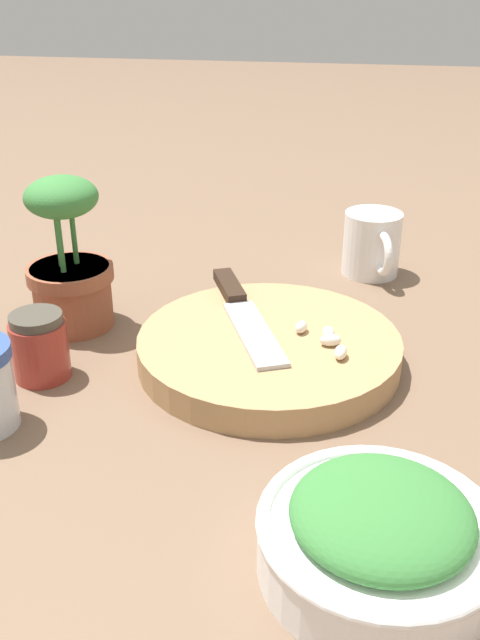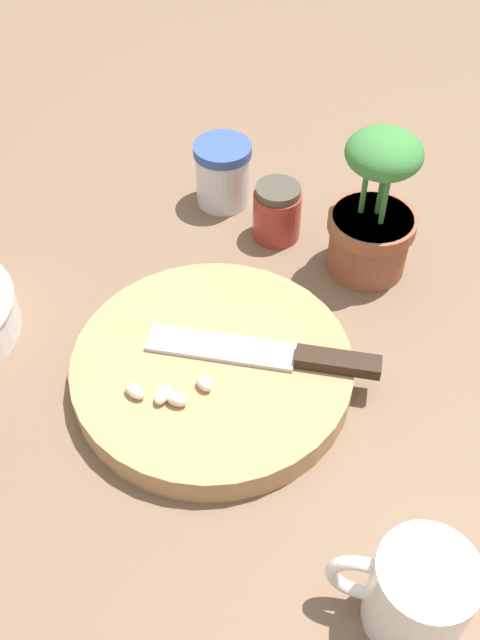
% 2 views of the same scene
% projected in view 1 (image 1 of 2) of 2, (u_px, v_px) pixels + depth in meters
% --- Properties ---
extents(ground_plane, '(5.00, 5.00, 0.00)m').
position_uv_depth(ground_plane, '(207.00, 336.00, 0.82)').
color(ground_plane, brown).
extents(cutting_board, '(0.28, 0.28, 0.03)m').
position_uv_depth(cutting_board, '(269.00, 349.00, 0.76)').
color(cutting_board, tan).
rests_on(cutting_board, ground_plane).
extents(chef_knife, '(0.22, 0.12, 0.01)m').
position_uv_depth(chef_knife, '(241.00, 309.00, 0.80)').
color(chef_knife, black).
rests_on(chef_knife, cutting_board).
extents(garlic_cloves, '(0.07, 0.06, 0.01)m').
position_uv_depth(garlic_cloves, '(326.00, 339.00, 0.73)').
color(garlic_cloves, white).
rests_on(garlic_cloves, cutting_board).
extents(herb_bowl, '(0.17, 0.17, 0.07)m').
position_uv_depth(herb_bowl, '(379.00, 535.00, 0.49)').
color(herb_bowl, white).
rests_on(herb_bowl, ground_plane).
extents(coffee_mug, '(0.11, 0.08, 0.09)m').
position_uv_depth(coffee_mug, '(372.00, 244.00, 0.96)').
color(coffee_mug, white).
rests_on(coffee_mug, ground_plane).
extents(honey_jar, '(0.06, 0.06, 0.07)m').
position_uv_depth(honey_jar, '(40.00, 346.00, 0.72)').
color(honey_jar, '#9E3328').
rests_on(honey_jar, ground_plane).
extents(potted_herb, '(0.10, 0.10, 0.18)m').
position_uv_depth(potted_herb, '(68.00, 267.00, 0.81)').
color(potted_herb, '#935138').
rests_on(potted_herb, ground_plane).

